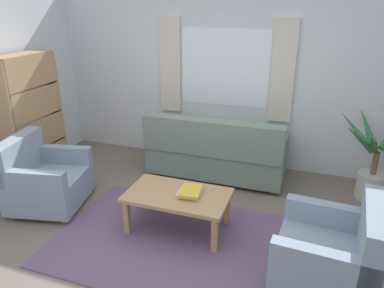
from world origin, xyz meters
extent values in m
plane|color=#6B6056|center=(0.00, 0.00, 0.00)|extent=(6.24, 6.24, 0.00)
cube|color=silver|center=(0.00, 2.26, 1.30)|extent=(5.32, 0.12, 2.60)
cube|color=white|center=(0.00, 2.20, 1.45)|extent=(1.30, 0.01, 1.10)
cube|color=beige|center=(-0.83, 2.17, 1.45)|extent=(0.32, 0.06, 1.40)
cube|color=beige|center=(0.83, 2.17, 1.45)|extent=(0.32, 0.06, 1.40)
cube|color=#604C6B|center=(0.00, 0.00, 0.01)|extent=(2.35, 1.71, 0.01)
cube|color=slate|center=(0.06, 1.69, 0.25)|extent=(1.90, 0.80, 0.38)
cube|color=slate|center=(0.06, 1.37, 0.68)|extent=(1.90, 0.20, 0.48)
cube|color=slate|center=(0.93, 1.69, 0.56)|extent=(0.16, 0.80, 0.24)
cube|color=slate|center=(-0.81, 1.69, 0.56)|extent=(0.16, 0.80, 0.24)
cylinder|color=#A87F56|center=(0.91, 1.99, 0.03)|extent=(0.06, 0.06, 0.06)
cylinder|color=#A87F56|center=(-0.79, 1.99, 0.03)|extent=(0.06, 0.06, 0.06)
cylinder|color=#A87F56|center=(0.91, 1.39, 0.03)|extent=(0.06, 0.06, 0.06)
cylinder|color=#A87F56|center=(-0.79, 1.39, 0.03)|extent=(0.06, 0.06, 0.06)
cube|color=gray|center=(-1.63, 0.19, 0.24)|extent=(0.96, 0.99, 0.36)
cube|color=gray|center=(-1.95, 0.12, 0.65)|extent=(0.35, 0.86, 0.46)
cube|color=gray|center=(-1.55, -0.17, 0.53)|extent=(0.81, 0.29, 0.22)
cube|color=gray|center=(-1.70, 0.54, 0.53)|extent=(0.81, 0.29, 0.22)
cylinder|color=#A87F56|center=(-1.24, -0.08, 0.03)|extent=(0.05, 0.05, 0.06)
cylinder|color=#A87F56|center=(-1.39, 0.59, 0.03)|extent=(0.05, 0.05, 0.06)
cylinder|color=#A87F56|center=(-1.87, -0.21, 0.03)|extent=(0.05, 0.05, 0.06)
cylinder|color=#A87F56|center=(-2.01, 0.45, 0.03)|extent=(0.05, 0.05, 0.06)
cube|color=gray|center=(1.53, -0.17, 0.24)|extent=(0.86, 0.90, 0.36)
cube|color=gray|center=(1.86, -0.19, 0.65)|extent=(0.24, 0.85, 0.46)
cube|color=gray|center=(1.55, 0.19, 0.53)|extent=(0.81, 0.18, 0.22)
cube|color=gray|center=(1.50, -0.53, 0.53)|extent=(0.81, 0.18, 0.22)
cylinder|color=#A87F56|center=(1.23, 0.19, 0.03)|extent=(0.05, 0.05, 0.06)
cylinder|color=#A87F56|center=(1.87, 0.15, 0.03)|extent=(0.05, 0.05, 0.06)
cube|color=#A87F56|center=(0.02, 0.24, 0.42)|extent=(1.10, 0.64, 0.04)
cube|color=#A87F56|center=(-0.47, -0.02, 0.20)|extent=(0.06, 0.06, 0.40)
cube|color=#A87F56|center=(0.51, -0.02, 0.20)|extent=(0.06, 0.06, 0.40)
cube|color=#A87F56|center=(-0.47, 0.50, 0.20)|extent=(0.06, 0.06, 0.40)
cube|color=#A87F56|center=(0.51, 0.50, 0.20)|extent=(0.06, 0.06, 0.40)
cube|color=beige|center=(0.15, 0.27, 0.45)|extent=(0.25, 0.25, 0.03)
cube|color=gold|center=(0.16, 0.27, 0.48)|extent=(0.25, 0.31, 0.03)
cylinder|color=#B7B2A8|center=(2.09, 1.67, 0.17)|extent=(0.35, 0.35, 0.34)
cylinder|color=brown|center=(2.09, 1.67, 0.49)|extent=(0.07, 0.07, 0.30)
cone|color=#2D6638|center=(1.96, 1.96, 0.87)|extent=(0.27, 0.60, 0.41)
cone|color=#2D6638|center=(1.83, 1.80, 0.85)|extent=(0.49, 0.33, 0.47)
cone|color=#2D6638|center=(1.85, 1.50, 0.85)|extent=(0.46, 0.38, 0.46)
cone|color=#2D6638|center=(1.97, 1.39, 0.85)|extent=(0.26, 0.56, 0.42)
cube|color=#A87F56|center=(-2.38, 1.30, 0.85)|extent=(0.30, 0.04, 1.70)
cube|color=#A87F56|center=(-2.38, 0.40, 0.85)|extent=(0.30, 0.04, 1.70)
cube|color=#A87F56|center=(-2.24, 0.85, 0.85)|extent=(0.02, 0.90, 1.70)
cube|color=#A87F56|center=(-2.38, 0.85, 0.01)|extent=(0.30, 0.86, 0.02)
cube|color=#A87F56|center=(-2.38, 0.85, 0.43)|extent=(0.30, 0.86, 0.02)
cube|color=#A87F56|center=(-2.38, 0.85, 0.86)|extent=(0.30, 0.86, 0.02)
cube|color=#A87F56|center=(-2.38, 0.85, 1.28)|extent=(0.30, 0.86, 0.02)
cube|color=#A87F56|center=(-2.38, 0.85, 1.71)|extent=(0.30, 0.86, 0.02)
cube|color=#B23833|center=(-2.38, 1.20, 0.54)|extent=(0.25, 0.08, 0.20)
cube|color=gold|center=(-2.38, 1.12, 0.57)|extent=(0.28, 0.06, 0.25)
cube|color=beige|center=(-2.38, 1.03, 0.59)|extent=(0.26, 0.09, 0.29)
cube|color=beige|center=(-2.38, 0.95, 0.56)|extent=(0.24, 0.05, 0.23)
cube|color=#387F4C|center=(-2.38, 0.88, 0.59)|extent=(0.23, 0.07, 0.29)
cube|color=orange|center=(-2.38, 0.79, 0.59)|extent=(0.26, 0.08, 0.29)
cube|color=#5B8E93|center=(-2.38, 0.70, 0.54)|extent=(0.24, 0.07, 0.20)
cube|color=orange|center=(-2.38, 0.63, 0.55)|extent=(0.25, 0.07, 0.21)
cube|color=#335199|center=(-2.38, 0.56, 0.59)|extent=(0.27, 0.06, 0.30)
camera|label=1|loc=(1.29, -2.92, 2.38)|focal=33.90mm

